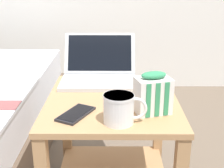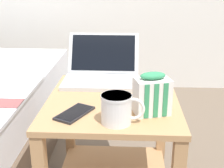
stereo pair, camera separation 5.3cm
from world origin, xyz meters
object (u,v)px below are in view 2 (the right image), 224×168
mug_front_left (117,108)px  cell_phone (75,113)px  snack_bag (152,95)px  laptop (102,72)px

mug_front_left → cell_phone: (-0.16, 0.06, -0.05)m
snack_bag → cell_phone: bearing=-174.4°
mug_front_left → snack_bag: size_ratio=0.96×
snack_bag → cell_phone: snack_bag is taller
mug_front_left → cell_phone: bearing=159.6°
laptop → cell_phone: size_ratio=2.00×
laptop → cell_phone: laptop is taller
laptop → snack_bag: 0.42m
laptop → mug_front_left: 0.45m
laptop → mug_front_left: laptop is taller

